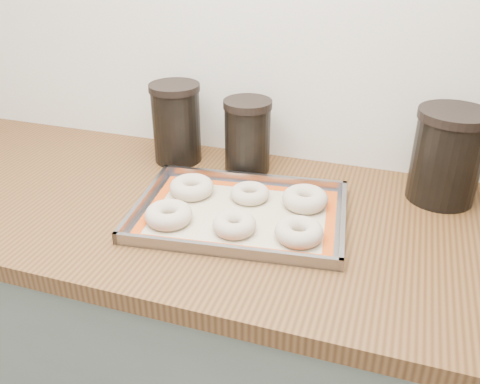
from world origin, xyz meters
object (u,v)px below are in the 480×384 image
(bagel_front_right, at_px, (299,232))
(bagel_back_mid, at_px, (250,193))
(bagel_front_left, at_px, (169,215))
(canister_left, at_px, (176,123))
(bagel_back_right, at_px, (305,199))
(canister_mid, at_px, (247,136))
(canister_right, at_px, (447,156))
(baking_tray, at_px, (240,213))
(bagel_front_mid, at_px, (234,225))
(bagel_back_left, at_px, (192,187))

(bagel_front_right, relative_size, bagel_back_mid, 1.10)
(bagel_front_left, distance_m, canister_left, 0.35)
(bagel_back_right, distance_m, canister_mid, 0.25)
(canister_right, bearing_deg, canister_left, 179.58)
(baking_tray, bearing_deg, canister_mid, 103.81)
(bagel_front_left, height_order, bagel_back_mid, bagel_front_left)
(baking_tray, height_order, canister_right, canister_right)
(canister_left, bearing_deg, canister_mid, 0.31)
(canister_left, bearing_deg, bagel_front_left, -68.98)
(bagel_front_mid, bearing_deg, bagel_front_left, -176.69)
(baking_tray, distance_m, bagel_back_mid, 0.07)
(bagel_front_mid, distance_m, bagel_back_right, 0.19)
(bagel_front_mid, bearing_deg, canister_mid, 102.74)
(bagel_front_mid, bearing_deg, canister_right, 36.16)
(bagel_back_mid, height_order, bagel_back_right, bagel_back_right)
(bagel_back_left, distance_m, canister_mid, 0.21)
(baking_tray, height_order, bagel_back_mid, bagel_back_mid)
(bagel_back_left, height_order, bagel_back_right, bagel_back_right)
(bagel_front_left, distance_m, bagel_front_mid, 0.15)
(bagel_front_left, xyz_separation_m, bagel_front_right, (0.28, 0.02, -0.00))
(bagel_front_left, relative_size, bagel_back_mid, 1.13)
(baking_tray, relative_size, bagel_front_right, 4.99)
(bagel_front_left, xyz_separation_m, canister_mid, (0.08, 0.31, 0.07))
(bagel_front_left, xyz_separation_m, canister_right, (0.56, 0.31, 0.09))
(bagel_front_left, bearing_deg, bagel_back_left, 91.38)
(bagel_back_mid, bearing_deg, canister_left, 147.94)
(baking_tray, xyz_separation_m, canister_mid, (-0.06, 0.23, 0.09))
(canister_mid, bearing_deg, bagel_back_mid, -70.38)
(bagel_front_left, distance_m, bagel_back_left, 0.13)
(bagel_front_mid, height_order, canister_mid, canister_mid)
(bagel_back_left, height_order, canister_mid, canister_mid)
(bagel_front_right, relative_size, canister_mid, 0.53)
(bagel_front_mid, xyz_separation_m, bagel_back_left, (-0.15, 0.12, 0.00))
(bagel_front_right, bearing_deg, bagel_back_left, 158.69)
(bagel_front_mid, height_order, bagel_front_right, bagel_front_right)
(bagel_front_mid, xyz_separation_m, bagel_front_right, (0.13, 0.01, 0.00))
(bagel_front_mid, bearing_deg, canister_left, 131.26)
(bagel_back_right, relative_size, canister_mid, 0.55)
(baking_tray, xyz_separation_m, bagel_front_left, (-0.13, -0.08, 0.02))
(bagel_front_left, bearing_deg, baking_tray, 31.12)
(canister_mid, bearing_deg, canister_left, -179.69)
(bagel_back_left, height_order, canister_left, canister_left)
(baking_tray, height_order, bagel_back_left, bagel_back_left)
(bagel_front_right, relative_size, canister_left, 0.47)
(canister_left, bearing_deg, bagel_back_right, -21.69)
(baking_tray, relative_size, bagel_back_right, 4.78)
(bagel_front_right, bearing_deg, bagel_front_left, -175.50)
(bagel_back_right, height_order, canister_mid, canister_mid)
(baking_tray, height_order, bagel_front_right, bagel_front_right)
(bagel_back_right, xyz_separation_m, canister_left, (-0.38, 0.15, 0.08))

